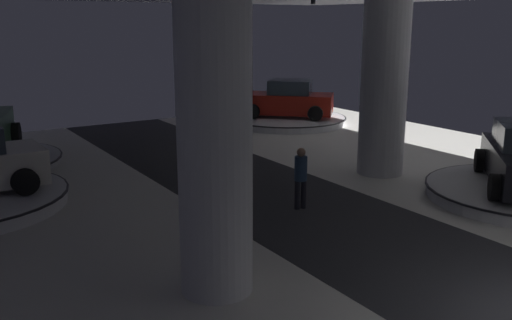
# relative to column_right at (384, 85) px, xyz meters

# --- Properties ---
(column_right) EXTENTS (1.42, 1.42, 5.50)m
(column_right) POSITION_rel_column_right_xyz_m (0.00, 0.00, 0.00)
(column_right) COLOR silver
(column_right) RESTS_ON ground
(column_left) EXTENTS (1.27, 1.27, 5.50)m
(column_left) POSITION_rel_column_right_xyz_m (-8.15, -4.26, 0.00)
(column_left) COLOR silver
(column_left) RESTS_ON ground
(display_platform_deep_right) EXTENTS (5.52, 5.52, 0.33)m
(display_platform_deep_right) POSITION_rel_column_right_xyz_m (2.64, 8.77, -2.57)
(display_platform_deep_right) COLOR silver
(display_platform_deep_right) RESTS_ON ground
(display_car_deep_right) EXTENTS (4.28, 4.20, 1.71)m
(display_car_deep_right) POSITION_rel_column_right_xyz_m (2.66, 8.74, -1.66)
(display_car_deep_right) COLOR maroon
(display_car_deep_right) RESTS_ON display_platform_deep_right
(visitor_walking_near) EXTENTS (0.32, 0.32, 1.59)m
(visitor_walking_near) POSITION_rel_column_right_xyz_m (-4.23, -1.49, -1.84)
(visitor_walking_near) COLOR black
(visitor_walking_near) RESTS_ON ground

